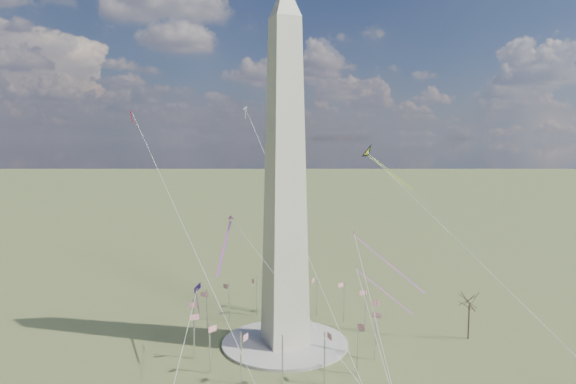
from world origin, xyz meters
name	(u,v)px	position (x,y,z in m)	size (l,w,h in m)	color
ground	(285,344)	(0.00, 0.00, 0.00)	(2000.00, 2000.00, 0.00)	#4F6231
plaza	(285,343)	(0.00, 0.00, 0.40)	(36.00, 36.00, 0.80)	#A7A599
washington_monument	(285,177)	(0.00, 0.00, 47.95)	(15.56, 15.56, 100.00)	beige
flagpole_ring	(285,320)	(0.00, 0.00, 7.27)	(54.40, 54.40, 13.00)	silver
tree_near	(469,303)	(51.59, -15.90, 10.92)	(8.75, 8.75, 15.31)	#423128
kite_delta_black	(370,155)	(33.27, 10.65, 53.41)	(13.11, 16.20, 14.10)	black
kite_diamond_purple	(198,292)	(-24.21, 3.23, 17.28)	(2.11, 3.34, 10.35)	navy
kite_streamer_left	(378,254)	(21.72, -13.67, 27.43)	(12.80, 18.52, 14.66)	#FF2A28
kite_streamer_mid	(226,239)	(-16.77, 0.55, 31.80)	(9.37, 17.32, 12.89)	#FF2A28
kite_streamer_right	(376,285)	(29.83, 0.11, 14.31)	(12.48, 15.41, 12.85)	#FF2A28
kite_small_red	(132,113)	(-37.25, 36.01, 66.48)	(1.38, 2.13, 4.64)	red
kite_small_white	(245,110)	(3.00, 47.15, 68.97)	(1.30, 1.78, 4.51)	silver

